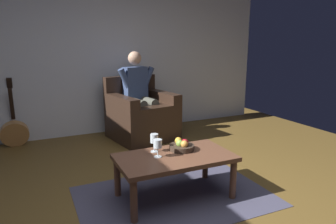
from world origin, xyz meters
The scene contains 9 objects.
wall_back centered at (0.00, -2.86, 1.31)m, with size 5.93×0.06×2.62m, color silver.
rug centered at (-0.21, -0.44, 0.00)m, with size 1.75×1.18×0.01m, color #454458.
armchair centered at (-0.58, -2.29, 0.33)m, with size 0.96×0.97×0.90m.
person_seated centered at (-0.58, -2.32, 0.69)m, with size 0.61×0.60×1.28m.
coffee_table centered at (-0.21, -0.44, 0.35)m, with size 1.06×0.60×0.41m.
guitar centered at (1.13, -2.66, 0.21)m, with size 0.36×0.30×0.94m.
wine_glass_near centered at (-0.06, -0.47, 0.52)m, with size 0.08×0.08×0.16m.
wine_glass_far centered at (-0.08, -0.61, 0.53)m, with size 0.07×0.07×0.17m.
fruit_bowl centered at (-0.34, -0.54, 0.45)m, with size 0.24×0.24×0.11m.
Camera 1 is at (0.98, 1.91, 1.41)m, focal length 33.04 mm.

